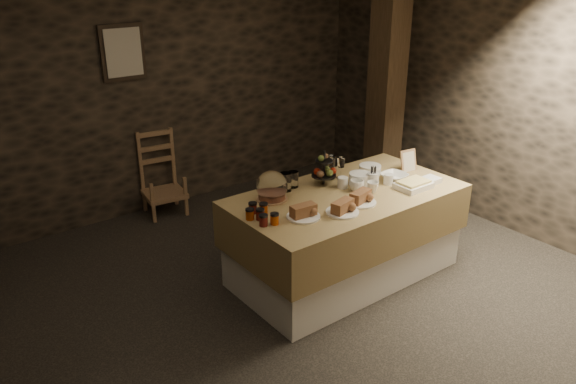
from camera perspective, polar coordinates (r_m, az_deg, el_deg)
ground_plane at (r=4.62m, az=-0.34°, el=-11.92°), size 5.50×5.00×0.01m
room_shell at (r=3.94m, az=-0.39°, el=7.03°), size 5.52×5.02×2.60m
buffet_table at (r=4.90m, az=5.84°, el=-3.70°), size 2.00×1.06×0.79m
chair at (r=6.28m, az=-12.82°, el=1.46°), size 0.47×0.46×0.71m
timber_column at (r=6.27m, az=9.96°, el=10.28°), size 0.30×0.30×2.60m
framed_picture at (r=5.96m, az=-16.43°, el=13.46°), size 0.45×0.04×0.55m
plate_stack_a at (r=4.94m, az=7.31°, el=1.35°), size 0.19×0.19×0.10m
plate_stack_b at (r=5.18m, az=8.33°, el=2.27°), size 0.20×0.20×0.08m
cutlery_holder at (r=4.91m, az=8.62°, el=1.26°), size 0.10×0.10×0.12m
cup_a at (r=4.79m, az=7.00°, el=0.66°), size 0.13×0.13×0.10m
cup_b at (r=4.78m, az=8.59°, el=0.51°), size 0.11×0.11×0.09m
mug_c at (r=4.84m, az=5.58°, el=0.97°), size 0.09×0.09×0.09m
mug_d at (r=4.98m, az=10.16°, el=1.29°), size 0.08×0.08×0.09m
bowl at (r=5.10m, az=10.74°, el=1.56°), size 0.24×0.24×0.06m
cake_dome at (r=4.56m, az=-1.65°, el=0.42°), size 0.26×0.26×0.26m
fruit_stand at (r=4.88m, az=3.75°, el=2.13°), size 0.22×0.22×0.31m
bread_platter_left at (r=4.28m, az=1.57°, el=-2.12°), size 0.26×0.26×0.11m
bread_platter_center at (r=4.37m, az=5.56°, el=-1.66°), size 0.26×0.26×0.11m
bread_platter_right at (r=4.56m, az=7.36°, el=-0.66°), size 0.26×0.26×0.11m
jam_jars at (r=4.26m, az=-2.80°, el=-2.32°), size 0.20×0.32×0.07m
tart_dish at (r=4.93m, az=12.62°, el=0.73°), size 0.30×0.22×0.07m
square_dish at (r=5.10m, az=14.33°, el=1.20°), size 0.14×0.14×0.04m
menu_frame at (r=5.31m, az=12.13°, el=3.05°), size 0.18×0.09×0.22m
storage_jar_a at (r=4.75m, az=-0.24°, el=1.05°), size 0.10×0.10×0.16m
storage_jar_b at (r=4.83m, az=0.53°, el=1.29°), size 0.09×0.09×0.14m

